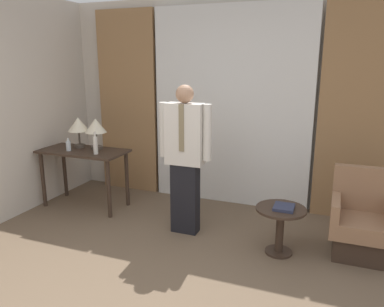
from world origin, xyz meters
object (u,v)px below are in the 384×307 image
(bottle_by_lamp, at_px, (68,146))
(armchair, at_px, (362,224))
(book, at_px, (284,207))
(table_lamp_right, at_px, (96,127))
(desk, at_px, (84,159))
(bottle_near_edge, at_px, (95,145))
(side_table, at_px, (280,222))
(table_lamp_left, at_px, (78,125))
(person, at_px, (185,155))

(bottle_by_lamp, distance_m, armchair, 3.54)
(bottle_by_lamp, bearing_deg, book, -5.63)
(table_lamp_right, bearing_deg, armchair, -3.43)
(desk, distance_m, bottle_near_edge, 0.38)
(bottle_by_lamp, xyz_separation_m, side_table, (2.75, -0.27, -0.50))
(table_lamp_right, relative_size, side_table, 0.82)
(armchair, relative_size, book, 4.00)
(side_table, bearing_deg, desk, 172.21)
(table_lamp_right, bearing_deg, book, -10.91)
(side_table, bearing_deg, table_lamp_left, 170.20)
(desk, bearing_deg, table_lamp_right, 40.71)
(table_lamp_left, bearing_deg, armchair, -3.16)
(desk, distance_m, armchair, 3.37)
(bottle_near_edge, distance_m, side_table, 2.40)
(table_lamp_left, xyz_separation_m, side_table, (2.73, -0.47, -0.73))
(side_table, relative_size, book, 2.30)
(bottle_near_edge, bearing_deg, book, -6.13)
(table_lamp_right, xyz_separation_m, bottle_by_lamp, (-0.29, -0.21, -0.23))
(table_lamp_left, bearing_deg, bottle_near_edge, -28.83)
(desk, bearing_deg, table_lamp_left, 139.29)
(desk, bearing_deg, book, -7.88)
(desk, bearing_deg, person, -8.77)
(bottle_near_edge, xyz_separation_m, side_table, (2.32, -0.24, -0.55))
(bottle_by_lamp, height_order, armchair, bottle_by_lamp)
(side_table, bearing_deg, table_lamp_right, 169.15)
(bottle_by_lamp, bearing_deg, side_table, -5.52)
(bottle_near_edge, bearing_deg, table_lamp_left, 151.17)
(side_table, bearing_deg, armchair, 20.27)
(desk, height_order, armchair, armchair)
(armchair, bearing_deg, table_lamp_left, 176.84)
(person, distance_m, side_table, 1.22)
(bottle_by_lamp, xyz_separation_m, person, (1.68, -0.15, 0.07))
(armchair, distance_m, side_table, 0.81)
(armchair, bearing_deg, person, -175.00)
(bottle_near_edge, relative_size, armchair, 0.33)
(table_lamp_right, distance_m, book, 2.60)
(bottle_near_edge, height_order, armchair, bottle_near_edge)
(table_lamp_left, bearing_deg, person, -11.96)
(desk, bearing_deg, bottle_near_edge, -21.78)
(bottle_by_lamp, distance_m, book, 2.81)
(bottle_near_edge, xyz_separation_m, book, (2.35, -0.25, -0.38))
(book, bearing_deg, bottle_near_edge, 173.87)
(desk, relative_size, table_lamp_right, 2.81)
(person, bearing_deg, table_lamp_left, 168.04)
(person, bearing_deg, bottle_near_edge, 174.32)
(desk, xyz_separation_m, side_table, (2.60, -0.36, -0.31))
(desk, height_order, bottle_near_edge, bottle_near_edge)
(bottle_near_edge, xyz_separation_m, armchair, (3.08, 0.04, -0.56))
(table_lamp_right, distance_m, bottle_near_edge, 0.32)
(person, relative_size, armchair, 1.92)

